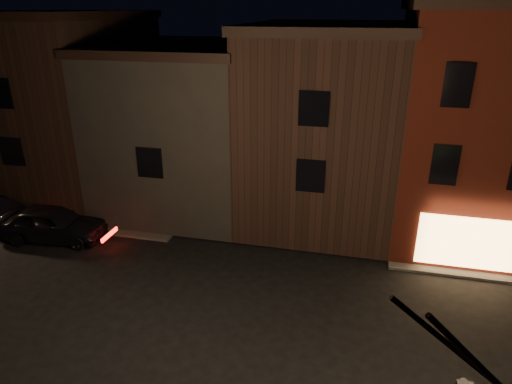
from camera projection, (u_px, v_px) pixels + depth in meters
ground at (242, 327)px, 15.69m from camera, size 120.00×120.00×0.00m
sidewalk_far_left at (74, 138)px, 38.04m from camera, size 30.00×30.00×0.12m
corner_building at (468, 123)px, 20.42m from camera, size 6.50×8.50×10.50m
row_building_a at (325, 122)px, 22.98m from camera, size 7.30×10.30×9.40m
row_building_b at (190, 123)px, 24.76m from camera, size 7.80×10.30×8.40m
row_building_c at (70, 103)px, 26.06m from camera, size 7.30×10.30×9.90m
parked_car_a at (53, 223)px, 21.27m from camera, size 5.07×2.49×1.66m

